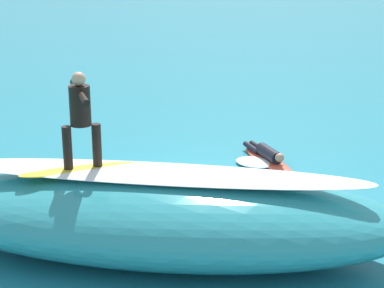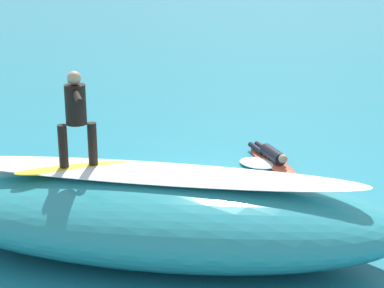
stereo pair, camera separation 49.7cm
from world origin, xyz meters
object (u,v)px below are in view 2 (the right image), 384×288
surfer_riding (76,112)px  surfer_paddling (271,153)px  surfboard_riding (79,168)px  surfboard_paddling (273,162)px

surfer_riding → surfer_paddling: size_ratio=1.04×
surfboard_riding → surfer_paddling: bearing=-145.9°
surfboard_riding → surfboard_paddling: size_ratio=0.95×
surfboard_riding → surfer_paddling: size_ratio=1.38×
surfboard_riding → surfboard_paddling: bearing=-147.0°
surfer_riding → surfboard_paddling: bearing=-147.0°
surfboard_paddling → surfboard_riding: bearing=-61.2°
surfer_riding → surfer_paddling: (-2.70, -5.13, -2.22)m
surfer_riding → surfboard_riding: bearing=0.0°
surfer_riding → surfer_paddling: 6.20m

